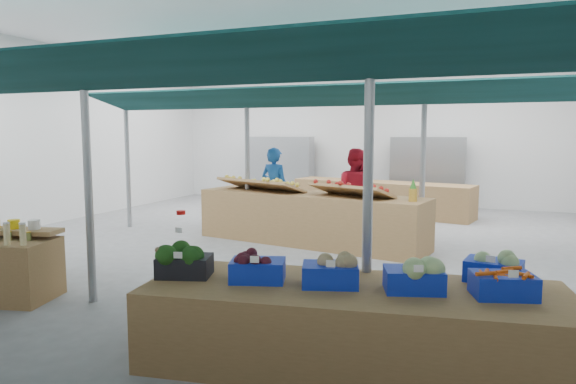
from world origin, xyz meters
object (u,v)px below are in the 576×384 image
(veg_counter, at_px, (353,326))
(vendor_right, at_px, (354,192))
(fruit_counter, at_px, (310,219))
(vendor_left, at_px, (275,189))

(veg_counter, relative_size, vendor_right, 2.09)
(veg_counter, height_order, fruit_counter, fruit_counter)
(veg_counter, distance_m, vendor_right, 6.16)
(fruit_counter, distance_m, vendor_right, 1.32)
(vendor_left, distance_m, vendor_right, 1.80)
(veg_counter, height_order, vendor_left, vendor_left)
(veg_counter, bearing_deg, vendor_left, 110.22)
(veg_counter, distance_m, fruit_counter, 5.28)
(fruit_counter, distance_m, vendor_left, 1.68)
(fruit_counter, bearing_deg, vendor_right, 71.67)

